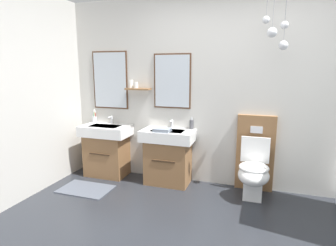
{
  "coord_description": "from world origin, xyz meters",
  "views": [
    {
      "loc": [
        0.34,
        -2.13,
        1.59
      ],
      "look_at": [
        -0.75,
        1.16,
        0.91
      ],
      "focal_mm": 29.94,
      "sensor_mm": 36.0,
      "label": 1
    }
  ],
  "objects": [
    {
      "name": "wall_back",
      "position": [
        -0.02,
        1.65,
        1.27
      ],
      "size": [
        4.93,
        0.51,
        2.53
      ],
      "color": "beige",
      "rests_on": "ground"
    },
    {
      "name": "bath_mat",
      "position": [
        -1.8,
        0.84,
        0.01
      ],
      "size": [
        0.68,
        0.44,
        0.01
      ],
      "primitive_type": "cube",
      "color": "#474C56",
      "rests_on": "ground"
    },
    {
      "name": "vanity_sink_left",
      "position": [
        -1.8,
        1.41,
        0.41
      ],
      "size": [
        0.72,
        0.45,
        0.76
      ],
      "color": "brown",
      "rests_on": "ground"
    },
    {
      "name": "tap_on_left_sink",
      "position": [
        -1.8,
        1.57,
        0.83
      ],
      "size": [
        0.03,
        0.13,
        0.11
      ],
      "color": "silver",
      "rests_on": "vanity_sink_left"
    },
    {
      "name": "vanity_sink_right",
      "position": [
        -0.84,
        1.41,
        0.41
      ],
      "size": [
        0.72,
        0.45,
        0.76
      ],
      "color": "brown",
      "rests_on": "ground"
    },
    {
      "name": "tap_on_right_sink",
      "position": [
        -0.84,
        1.57,
        0.83
      ],
      "size": [
        0.03,
        0.13,
        0.11
      ],
      "color": "silver",
      "rests_on": "vanity_sink_right"
    },
    {
      "name": "toilet",
      "position": [
        0.31,
        1.39,
        0.38
      ],
      "size": [
        0.48,
        0.62,
        1.0
      ],
      "color": "brown",
      "rests_on": "ground"
    },
    {
      "name": "toothbrush_cup",
      "position": [
        -2.08,
        1.55,
        0.82
      ],
      "size": [
        0.07,
        0.07,
        0.2
      ],
      "color": "silver",
      "rests_on": "vanity_sink_left"
    },
    {
      "name": "soap_dispenser",
      "position": [
        -0.55,
        1.56,
        0.83
      ],
      "size": [
        0.06,
        0.06,
        0.17
      ],
      "color": "#4C4C51",
      "rests_on": "vanity_sink_right"
    },
    {
      "name": "folded_hand_towel",
      "position": [
        -0.88,
        1.29,
        0.78
      ],
      "size": [
        0.22,
        0.16,
        0.04
      ],
      "primitive_type": "cube",
      "color": "gray",
      "rests_on": "vanity_sink_right"
    }
  ]
}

